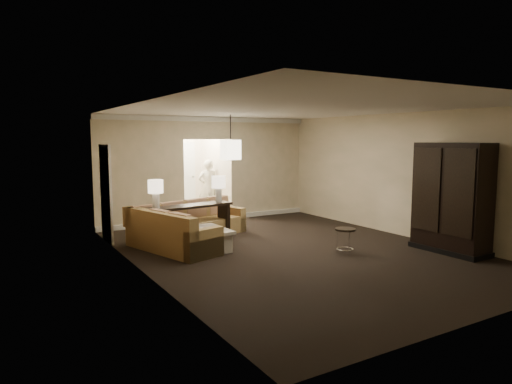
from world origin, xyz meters
TOP-DOWN VIEW (x-y plane):
  - ground at (0.00, 0.00)m, footprint 8.00×8.00m
  - wall_back at (0.00, 4.00)m, footprint 6.00×0.04m
  - wall_front at (0.00, -4.00)m, footprint 6.00×0.04m
  - wall_left at (-3.00, 0.00)m, footprint 0.04×8.00m
  - wall_right at (3.00, 0.00)m, footprint 0.04×8.00m
  - ceiling at (0.00, 0.00)m, footprint 6.00×8.00m
  - crown_molding at (0.00, 3.95)m, footprint 6.00×0.10m
  - baseboard at (0.00, 3.95)m, footprint 6.00×0.10m
  - side_door at (-2.97, 2.80)m, footprint 0.05×0.90m
  - foyer at (0.00, 5.34)m, footprint 1.44×2.02m
  - sectional_sofa at (-1.53, 1.82)m, footprint 2.90×2.80m
  - coffee_table at (-1.60, 1.00)m, footprint 1.10×1.10m
  - console_table at (-1.40, 2.00)m, footprint 2.07×0.73m
  - armoire at (2.59, -1.59)m, footprint 0.64×1.49m
  - drink_table at (0.74, -0.65)m, footprint 0.40×0.40m
  - table_lamp_left at (-2.17, 1.89)m, footprint 0.31×0.31m
  - table_lamp_right at (-0.63, 2.11)m, footprint 0.31×0.31m
  - pendant_light at (0.00, 2.70)m, footprint 0.38×0.38m
  - person at (0.45, 5.00)m, footprint 0.74×0.59m

SIDE VIEW (x-z plane):
  - ground at x=0.00m, z-range 0.00..0.00m
  - baseboard at x=0.00m, z-range 0.00..0.12m
  - coffee_table at x=-1.60m, z-range 0.00..0.45m
  - sectional_sofa at x=-1.53m, z-range -0.08..0.74m
  - drink_table at x=0.74m, z-range 0.11..0.60m
  - console_table at x=-1.40m, z-range 0.07..0.86m
  - person at x=0.45m, z-range 0.00..1.78m
  - armoire at x=2.59m, z-range -0.04..2.10m
  - side_door at x=-2.97m, z-range 0.00..2.10m
  - table_lamp_left at x=-2.17m, z-range 0.88..1.48m
  - table_lamp_right at x=-0.63m, z-range 0.88..1.48m
  - foyer at x=0.00m, z-range -0.10..2.70m
  - wall_back at x=0.00m, z-range 0.00..2.80m
  - wall_front at x=0.00m, z-range 0.00..2.80m
  - wall_left at x=-3.00m, z-range 0.00..2.80m
  - wall_right at x=3.00m, z-range 0.00..2.80m
  - pendant_light at x=0.00m, z-range 1.41..2.50m
  - crown_molding at x=0.00m, z-range 2.67..2.79m
  - ceiling at x=0.00m, z-range 2.79..2.81m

